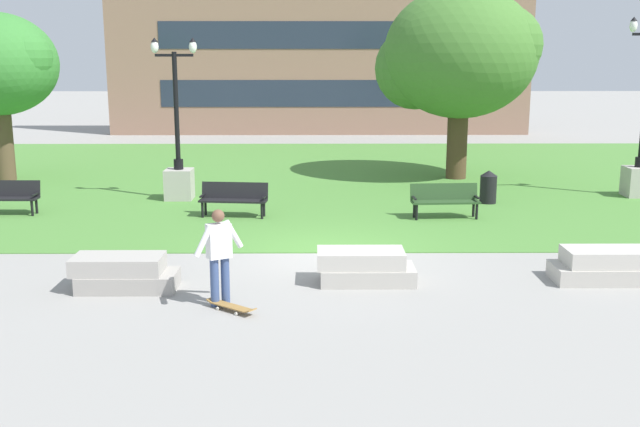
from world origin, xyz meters
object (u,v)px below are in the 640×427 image
Objects in this scene: park_bench_far_left at (445,198)px; trash_bin at (488,187)px; skateboard at (231,306)px; lamp_post_left at (640,161)px; concrete_block_left at (364,267)px; park_bench_near_right at (5,195)px; lamp_post_center at (179,167)px; park_bench_near_left at (234,197)px; concrete_block_right at (603,266)px; person_skateboarder at (219,252)px; concrete_block_center at (124,273)px.

trash_bin reaches higher than park_bench_far_left.
trash_bin is at bearing 54.88° from skateboard.
lamp_post_left is at bearing 11.94° from trash_bin.
concrete_block_left is 2.88m from skateboard.
park_bench_far_left is at bearing -2.70° from park_bench_near_right.
concrete_block_left reaches higher than skateboard.
skateboard is 0.20× the size of lamp_post_center.
park_bench_near_left is 0.39× the size of lamp_post_center.
skateboard is 0.17× the size of lamp_post_left.
concrete_block_left is 0.35× the size of lamp_post_left.
park_bench_near_right is at bearing 176.94° from park_bench_near_left.
concrete_block_right reaches higher than skateboard.
park_bench_near_left is at bearing 94.06° from person_skateboarder.
concrete_block_right is (9.12, 0.42, 0.00)m from concrete_block_center.
park_bench_near_left reaches higher than concrete_block_center.
park_bench_near_left is at bearing -3.06° from park_bench_near_right.
person_skateboarder is at bearing -75.97° from lamp_post_center.
person_skateboarder is 1.78× the size of trash_bin.
person_skateboarder reaches higher than concrete_block_right.
concrete_block_left is at bearing 34.00° from skateboard.
concrete_block_right is 1.02× the size of park_bench_far_left.
person_skateboarder is 0.32× the size of lamp_post_left.
person_skateboarder is 10.10m from park_bench_near_right.
park_bench_near_left is 1.02× the size of park_bench_near_right.
skateboard is (-6.99, -1.65, -0.22)m from concrete_block_right.
park_bench_far_left is (5.10, 6.95, -0.43)m from person_skateboarder.
concrete_block_left is at bearing 26.58° from person_skateboarder.
lamp_post_center is at bearing 25.54° from park_bench_near_right.
park_bench_far_left is at bearing 56.08° from skateboard.
trash_bin reaches higher than skateboard.
trash_bin is at bearing -4.21° from lamp_post_center.
park_bench_near_left is at bearing -167.10° from lamp_post_left.
person_skateboarder is at bearing -139.21° from lamp_post_left.
lamp_post_center reaches higher than park_bench_near_left.
trash_bin is (7.22, 1.74, -0.04)m from park_bench_near_left.
park_bench_near_right is 0.38× the size of lamp_post_center.
park_bench_near_right is 1.88× the size of trash_bin.
park_bench_near_left is at bearing -166.46° from trash_bin.
skateboard is at bearing -84.44° from park_bench_near_left.
skateboard is 0.50× the size of park_bench_near_left.
lamp_post_center is at bearing 128.07° from park_bench_near_left.
person_skateboarder is (-2.60, -1.30, 0.66)m from concrete_block_left.
trash_bin is (8.61, 7.99, 0.20)m from concrete_block_center.
concrete_block_center is 6.41m from park_bench_near_left.
park_bench_near_right is at bearing -154.46° from lamp_post_center.
concrete_block_right is 12.67m from lamp_post_center.
lamp_post_center is at bearing 121.07° from concrete_block_left.
park_bench_near_left is 0.35× the size of lamp_post_left.
park_bench_near_left is (-0.73, 7.49, 0.45)m from skateboard.
park_bench_near_left is 7.42m from trash_bin.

